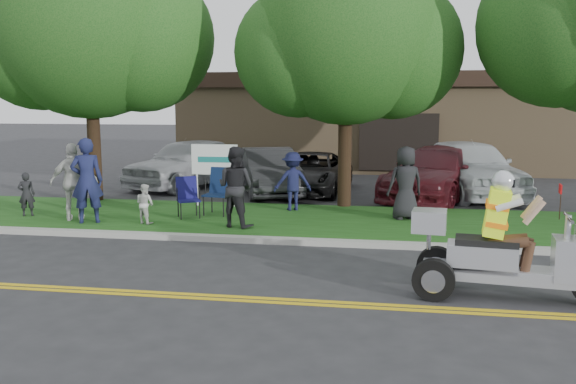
% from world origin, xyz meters
% --- Properties ---
extents(ground, '(120.00, 120.00, 0.00)m').
position_xyz_m(ground, '(0.00, 0.00, 0.00)').
color(ground, '#28282B').
rests_on(ground, ground).
extents(centerline_near, '(60.00, 0.10, 0.01)m').
position_xyz_m(centerline_near, '(0.00, -0.58, 0.01)').
color(centerline_near, gold).
rests_on(centerline_near, ground).
extents(centerline_far, '(60.00, 0.10, 0.01)m').
position_xyz_m(centerline_far, '(0.00, -0.42, 0.01)').
color(centerline_far, gold).
rests_on(centerline_far, ground).
extents(curb, '(60.00, 0.25, 0.12)m').
position_xyz_m(curb, '(0.00, 3.05, 0.06)').
color(curb, '#A8A89E').
rests_on(curb, ground).
extents(grass_verge, '(60.00, 4.00, 0.10)m').
position_xyz_m(grass_verge, '(0.00, 5.20, 0.06)').
color(grass_verge, '#194412').
rests_on(grass_verge, ground).
extents(commercial_building, '(18.00, 8.20, 4.00)m').
position_xyz_m(commercial_building, '(2.00, 18.98, 2.01)').
color(commercial_building, '#9E7F5B').
rests_on(commercial_building, ground).
extents(tree_left, '(6.62, 5.40, 7.78)m').
position_xyz_m(tree_left, '(-6.44, 7.03, 4.85)').
color(tree_left, '#332114').
rests_on(tree_left, ground).
extents(tree_mid, '(5.88, 4.80, 7.05)m').
position_xyz_m(tree_mid, '(0.55, 7.23, 4.43)').
color(tree_mid, '#332114').
rests_on(tree_mid, ground).
extents(business_sign, '(1.25, 0.06, 1.75)m').
position_xyz_m(business_sign, '(-2.90, 6.60, 1.26)').
color(business_sign, silver).
rests_on(business_sign, ground).
extents(trike_scooter, '(2.93, 1.06, 1.91)m').
position_xyz_m(trike_scooter, '(3.34, 0.18, 0.67)').
color(trike_scooter, black).
rests_on(trike_scooter, ground).
extents(lawn_chair_a, '(0.68, 0.70, 1.15)m').
position_xyz_m(lawn_chair_a, '(-2.47, 5.52, 0.75)').
color(lawn_chair_a, black).
rests_on(lawn_chair_a, grass_verge).
extents(lawn_chair_b, '(0.70, 0.71, 0.97)m').
position_xyz_m(lawn_chair_b, '(-3.12, 5.00, 0.65)').
color(lawn_chair_b, black).
rests_on(lawn_chair_b, grass_verge).
extents(spectator_adult_left, '(0.84, 0.71, 1.96)m').
position_xyz_m(spectator_adult_left, '(-5.15, 3.94, 1.09)').
color(spectator_adult_left, '#181D44').
rests_on(spectator_adult_left, grass_verge).
extents(spectator_adult_mid, '(1.05, 0.92, 1.80)m').
position_xyz_m(spectator_adult_mid, '(-1.68, 4.07, 1.00)').
color(spectator_adult_mid, black).
rests_on(spectator_adult_mid, grass_verge).
extents(spectator_adult_right, '(1.15, 0.86, 1.81)m').
position_xyz_m(spectator_adult_right, '(-5.60, 4.18, 1.01)').
color(spectator_adult_right, silver).
rests_on(spectator_adult_right, grass_verge).
extents(spectator_chair_a, '(1.09, 0.84, 1.50)m').
position_xyz_m(spectator_chair_a, '(-0.76, 6.33, 0.85)').
color(spectator_chair_a, '#16193D').
rests_on(spectator_chair_a, grass_verge).
extents(spectator_chair_b, '(0.99, 0.82, 1.73)m').
position_xyz_m(spectator_chair_b, '(2.06, 5.61, 0.97)').
color(spectator_chair_b, black).
rests_on(spectator_chair_b, grass_verge).
extents(child_left, '(0.46, 0.38, 1.07)m').
position_xyz_m(child_left, '(-7.03, 4.47, 0.64)').
color(child_left, black).
rests_on(child_left, grass_verge).
extents(child_right, '(0.55, 0.49, 0.92)m').
position_xyz_m(child_right, '(-3.83, 4.07, 0.56)').
color(child_right, silver).
rests_on(child_right, grass_verge).
extents(parked_car_far_left, '(3.67, 5.24, 1.66)m').
position_xyz_m(parked_car_far_left, '(-5.00, 10.60, 0.83)').
color(parked_car_far_left, '#A7A8AE').
rests_on(parked_car_far_left, ground).
extents(parked_car_left, '(2.86, 4.58, 1.43)m').
position_xyz_m(parked_car_left, '(-2.00, 9.48, 0.71)').
color(parked_car_left, '#28282A').
rests_on(parked_car_left, ground).
extents(parked_car_mid, '(2.49, 4.73, 1.27)m').
position_xyz_m(parked_car_mid, '(-0.77, 10.04, 0.63)').
color(parked_car_mid, black).
rests_on(parked_car_mid, ground).
extents(parked_car_right, '(4.06, 5.70, 1.53)m').
position_xyz_m(parked_car_right, '(3.09, 9.50, 0.77)').
color(parked_car_right, '#491118').
rests_on(parked_car_right, ground).
extents(parked_car_far_right, '(3.39, 5.52, 1.75)m').
position_xyz_m(parked_car_far_right, '(4.07, 10.11, 0.88)').
color(parked_car_far_right, silver).
rests_on(parked_car_far_right, ground).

